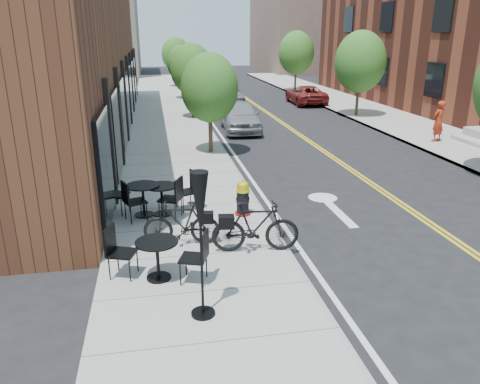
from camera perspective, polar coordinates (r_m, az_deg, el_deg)
ground at (r=10.47m, az=5.89°, el=-7.31°), size 120.00×120.00×0.00m
sidewalk_near at (r=19.55m, az=-8.02°, el=5.27°), size 4.00×70.00×0.12m
sidewalk_far at (r=23.32m, az=23.07°, el=6.16°), size 4.00×70.00×0.12m
building_near at (r=23.32m, az=-20.44°, el=15.06°), size 5.00×28.00×7.00m
bg_building_left at (r=57.24m, az=-16.61°, el=18.58°), size 8.00×14.00×10.00m
bg_building_right at (r=61.91m, az=7.64°, el=20.05°), size 10.00×16.00×12.00m
tree_near_a at (r=18.23m, az=-3.73°, el=12.57°), size 2.20×2.20×3.81m
tree_near_b at (r=26.15m, az=-5.92°, el=14.67°), size 2.30×2.30×3.98m
tree_near_c at (r=34.12m, az=-7.08°, el=15.29°), size 2.10×2.10×3.67m
tree_near_d at (r=42.09m, az=-7.84°, el=16.28°), size 2.40×2.40×4.11m
tree_far_b at (r=27.49m, az=14.45°, el=15.11°), size 2.80×2.80×4.62m
tree_far_c at (r=38.72m, az=6.88°, el=16.49°), size 2.80×2.80×4.62m
fire_hydrant at (r=12.02m, az=0.34°, el=-0.77°), size 0.48×0.48×0.93m
bicycle_left at (r=10.40m, az=-7.15°, el=-3.76°), size 1.73×0.70×1.01m
bicycle_right at (r=9.98m, az=1.89°, el=-4.27°), size 1.92×0.74×1.13m
bistro_set_a at (r=9.05m, az=-10.04°, el=-7.48°), size 1.92×1.07×1.02m
bistro_set_b at (r=12.14m, az=-9.53°, el=-0.44°), size 1.95×1.16×1.03m
bistro_set_c at (r=12.17m, az=-11.73°, el=-0.42°), size 2.01×1.29×1.07m
patio_umbrella at (r=7.30m, az=-4.87°, el=-2.83°), size 0.40×0.40×2.50m
parked_car_a at (r=23.08m, az=0.00°, el=9.25°), size 1.96×4.38×1.46m
parked_car_b at (r=30.46m, az=-2.26°, el=11.75°), size 2.28×5.11×1.63m
parked_car_c at (r=37.77m, az=-5.14°, el=12.84°), size 2.20×4.65×1.31m
parked_car_far at (r=32.43m, az=8.02°, el=11.66°), size 2.19×4.48×1.23m
pedestrian at (r=21.95m, az=23.01°, el=7.94°), size 0.74×0.62×1.74m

